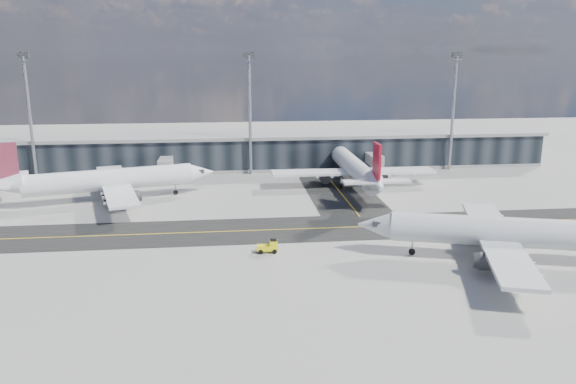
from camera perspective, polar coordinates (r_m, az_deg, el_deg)
name	(u,v)px	position (r m, az deg, el deg)	size (l,w,h in m)	color
ground	(265,238)	(90.43, -2.40, -4.68)	(300.00, 300.00, 0.00)	gray
taxiway_lanes	(282,218)	(100.92, -0.60, -2.63)	(180.00, 63.00, 0.03)	black
terminal_concourse	(250,152)	(142.65, -3.92, 4.03)	(152.00, 19.80, 8.80)	black
floodlight_masts	(250,110)	(134.18, -3.90, 8.35)	(102.50, 0.70, 28.90)	gray
airliner_af	(106,180)	(116.79, -17.97, 1.14)	(42.60, 36.66, 12.79)	white
airliner_redtail	(355,169)	(122.92, 6.84, 2.34)	(36.11, 42.48, 12.63)	white
airliner_near	(510,233)	(85.58, 21.65, -3.86)	(42.12, 36.28, 12.69)	silver
baggage_tug	(269,246)	(83.80, -1.91, -5.54)	(3.10, 1.66, 1.92)	#FFF20D
service_van	(333,172)	(134.80, 4.57, 2.00)	(2.75, 5.97, 1.66)	white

